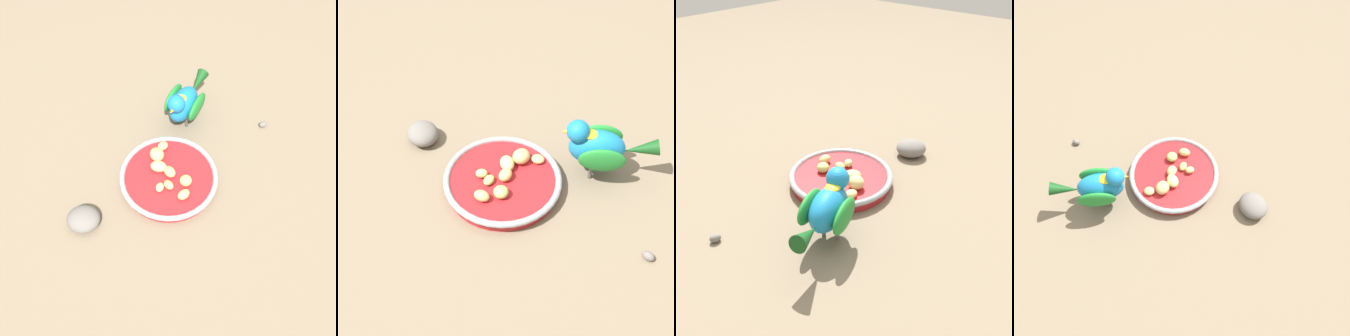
% 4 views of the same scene
% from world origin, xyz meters
% --- Properties ---
extents(ground_plane, '(4.00, 4.00, 0.00)m').
position_xyz_m(ground_plane, '(0.00, 0.00, 0.00)').
color(ground_plane, '#756651').
extents(feeding_bowl, '(0.24, 0.24, 0.03)m').
position_xyz_m(feeding_bowl, '(-0.03, 0.01, 0.02)').
color(feeding_bowl, '#AD1E23').
rests_on(feeding_bowl, ground_plane).
extents(apple_piece_0, '(0.03, 0.03, 0.02)m').
position_xyz_m(apple_piece_0, '(-0.08, -0.06, 0.03)').
color(apple_piece_0, tan).
rests_on(apple_piece_0, feeding_bowl).
extents(apple_piece_1, '(0.02, 0.03, 0.02)m').
position_xyz_m(apple_piece_1, '(-0.01, 0.03, 0.03)').
color(apple_piece_1, '#B2CC66').
rests_on(apple_piece_1, feeding_bowl).
extents(apple_piece_2, '(0.03, 0.04, 0.02)m').
position_xyz_m(apple_piece_2, '(-0.03, 0.01, 0.03)').
color(apple_piece_2, tan).
rests_on(apple_piece_2, feeding_bowl).
extents(apple_piece_3, '(0.04, 0.04, 0.02)m').
position_xyz_m(apple_piece_3, '(-0.04, 0.06, 0.03)').
color(apple_piece_3, '#B2CC66').
rests_on(apple_piece_3, feeding_bowl).
extents(apple_piece_4, '(0.03, 0.02, 0.02)m').
position_xyz_m(apple_piece_4, '(-0.01, 0.08, 0.03)').
color(apple_piece_4, tan).
rests_on(apple_piece_4, feeding_bowl).
extents(apple_piece_5, '(0.04, 0.05, 0.03)m').
position_xyz_m(apple_piece_5, '(-0.05, -0.05, 0.04)').
color(apple_piece_5, tan).
rests_on(apple_piece_5, feeding_bowl).
extents(apple_piece_6, '(0.03, 0.03, 0.02)m').
position_xyz_m(apple_piece_6, '(0.01, 0.03, 0.03)').
color(apple_piece_6, '#C6D17A').
rests_on(apple_piece_6, feeding_bowl).
extents(apple_piece_7, '(0.05, 0.05, 0.02)m').
position_xyz_m(apple_piece_7, '(-0.02, -0.02, 0.04)').
color(apple_piece_7, '#C6D17A').
rests_on(apple_piece_7, feeding_bowl).
extents(parrot, '(0.20, 0.12, 0.14)m').
position_xyz_m(parrot, '(-0.19, -0.10, 0.08)').
color(parrot, '#59544C').
rests_on(parrot, ground_plane).
extents(rock_large, '(0.10, 0.10, 0.04)m').
position_xyz_m(rock_large, '(0.19, -0.04, 0.02)').
color(rock_large, slate).
rests_on(rock_large, ground_plane).
extents(pebble_0, '(0.03, 0.02, 0.02)m').
position_xyz_m(pebble_0, '(-0.34, 0.06, 0.01)').
color(pebble_0, slate).
rests_on(pebble_0, ground_plane).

